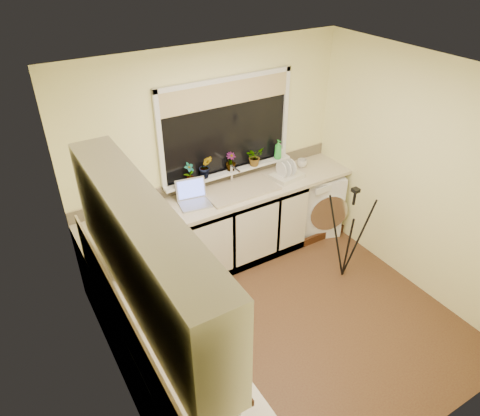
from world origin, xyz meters
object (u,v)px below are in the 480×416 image
Objects in this scene: washing_machine at (314,201)px; soap_bottle_clear at (279,150)px; glass_jug at (232,414)px; kettle at (153,268)px; steel_jar at (149,317)px; laptop at (193,197)px; microwave at (128,246)px; dish_rack at (287,176)px; tripod at (349,234)px; plant_b at (206,167)px; soap_bottle_green at (278,149)px; cup_left at (202,367)px; plant_d at (255,156)px; cup_back at (302,163)px; plant_a at (190,173)px; plant_c at (231,162)px.

washing_machine is 0.87m from soap_bottle_clear.
soap_bottle_clear is (2.13, 2.53, 0.16)m from glass_jug.
kettle reaches higher than steel_jar.
microwave reaches higher than laptop.
tripod is (0.19, -0.90, -0.35)m from dish_rack.
plant_b is at bearing 156.50° from dish_rack.
soap_bottle_green is 2.97m from cup_left.
glass_jug is 3.08m from plant_d.
steel_jar is 0.81× the size of cup_back.
tripod reaches higher than laptop.
plant_a is (-1.31, 1.14, 0.59)m from tripod.
dish_rack reaches higher than washing_machine.
plant_c reaches higher than steel_jar.
dish_rack is (1.98, 0.83, -0.08)m from kettle.
plant_b is at bearing 65.63° from glass_jug.
dish_rack is at bearing -96.01° from soap_bottle_green.
soap_bottle_clear reaches higher than cup_left.
dish_rack is at bearing 114.62° from tripod.
steel_jar is at bearing -158.52° from tripod.
laptop is 1.25m from soap_bottle_clear.
tripod is at bearing -41.01° from plant_a.
plant_d is at bearing 54.90° from glass_jug.
plant_d is at bearing -179.71° from soap_bottle_green.
steel_jar is 0.43× the size of soap_bottle_green.
soap_bottle_clear reaches higher than dish_rack.
tripod reaches higher than glass_jug.
dish_rack is 0.70m from plant_c.
kettle is at bearing -152.11° from soap_bottle_green.
microwave is 1.91m from plant_d.
cup_left is at bearing -134.93° from soap_bottle_clear.
plant_c is 1.71× the size of cup_back.
cup_back reaches higher than dish_rack.
glass_jug is 1.65× the size of cup_left.
washing_machine is at bearing -11.76° from plant_c.
tripod is (2.18, -0.07, -0.43)m from kettle.
dish_rack is at bearing -66.43° from microwave.
steel_jar is at bearing -136.01° from plant_c.
plant_d is (1.76, 0.72, 0.11)m from microwave.
kettle is 0.98× the size of plant_c.
soap_bottle_clear is at bearing -1.21° from plant_c.
cup_left is (0.01, -1.38, -0.10)m from microwave.
washing_machine is 0.72× the size of tripod.
plant_d is (-0.31, 0.23, 0.23)m from dish_rack.
plant_d is at bearing 50.13° from cup_left.
cup_left is at bearing -105.23° from laptop.
plant_c is at bearing 60.01° from glass_jug.
dish_rack is 1.49× the size of soap_bottle_green.
microwave is 2.91× the size of soap_bottle_clear.
plant_a is at bearing 175.62° from cup_back.
soap_bottle_clear reaches higher than kettle.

